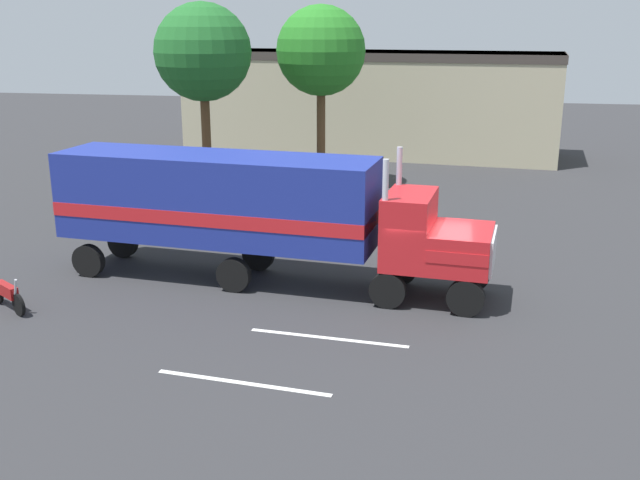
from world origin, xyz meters
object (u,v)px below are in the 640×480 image
Objects in this scene: person_bystander at (298,231)px; tree_left at (321,52)px; tree_center at (203,53)px; parked_car at (223,206)px; semi_truck at (248,207)px; motorcycle at (7,294)px.

person_bystander is 13.24m from tree_left.
tree_center reaches higher than person_bystander.
tree_left is at bearing 96.30° from person_bystander.
parked_car is (-3.94, 3.45, -0.09)m from person_bystander.
person_bystander is 0.18× the size of tree_center.
tree_left is (-0.33, 14.83, 4.29)m from semi_truck.
semi_truck is 7.89× the size of motorcycle.
parked_car reaches higher than motorcycle.
tree_left is at bearing 71.95° from motorcycle.
tree_left is at bearing 72.38° from parked_car.
tree_center is (-6.34, 8.57, 5.94)m from person_bystander.
person_bystander is at bearing -53.51° from tree_center.
tree_center is (-5.04, -3.20, 0.02)m from tree_left.
person_bystander reaches higher than motorcycle.
parked_car is 0.52× the size of tree_left.
semi_truck is at bearing -107.64° from person_bystander.
person_bystander is 0.90× the size of motorcycle.
semi_truck reaches higher than person_bystander.
motorcycle is (-6.40, -3.78, -2.04)m from semi_truck.
person_bystander is 12.21m from tree_center.
parked_car is 0.52× the size of tree_center.
person_bystander is 10.06m from motorcycle.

